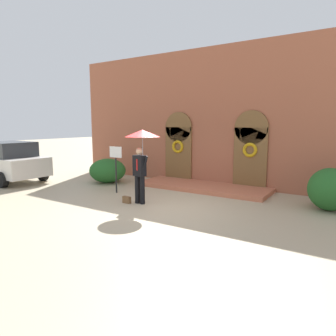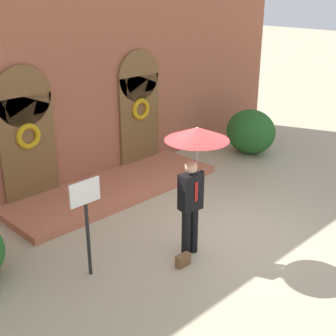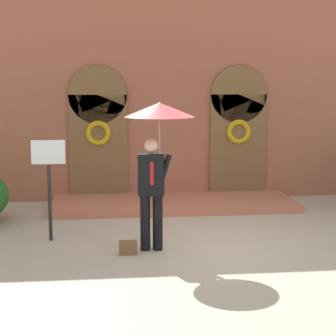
# 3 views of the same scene
# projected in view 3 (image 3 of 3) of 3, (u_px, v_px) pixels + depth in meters

# --- Properties ---
(ground_plane) EXTENTS (80.00, 80.00, 0.00)m
(ground_plane) POSITION_uv_depth(u_px,v_px,m) (195.00, 248.00, 9.14)
(ground_plane) COLOR tan
(building_facade) EXTENTS (14.00, 2.30, 5.60)m
(building_facade) POSITION_uv_depth(u_px,v_px,m) (168.00, 82.00, 12.82)
(building_facade) COLOR #9E563D
(building_facade) RESTS_ON ground
(person_with_umbrella) EXTENTS (1.10, 1.10, 2.36)m
(person_with_umbrella) POSITION_uv_depth(u_px,v_px,m) (157.00, 131.00, 8.76)
(person_with_umbrella) COLOR black
(person_with_umbrella) RESTS_ON ground
(handbag) EXTENTS (0.28, 0.13, 0.22)m
(handbag) POSITION_uv_depth(u_px,v_px,m) (128.00, 248.00, 8.78)
(handbag) COLOR brown
(handbag) RESTS_ON ground
(sign_post) EXTENTS (0.56, 0.06, 1.72)m
(sign_post) POSITION_uv_depth(u_px,v_px,m) (49.00, 173.00, 9.41)
(sign_post) COLOR black
(sign_post) RESTS_ON ground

